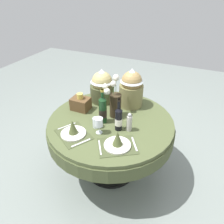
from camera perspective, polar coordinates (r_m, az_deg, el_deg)
The scene contains 13 objects.
ground at distance 2.73m, azimuth -0.29°, elevation -14.92°, with size 8.00×8.00×0.00m, color gray.
dining_table at distance 2.31m, azimuth -0.33°, elevation -4.59°, with size 1.34×1.34×0.73m.
place_setting_left at distance 2.05m, azimuth -10.33°, elevation -4.87°, with size 0.43×0.40×0.16m.
place_setting_right at distance 1.89m, azimuth 1.46°, elevation -8.00°, with size 0.43×0.40×0.16m.
flower_vase at distance 2.21m, azimuth 0.58°, elevation 2.95°, with size 0.19×0.23×0.45m.
wine_bottle_left at distance 2.14m, azimuth -2.49°, elevation 0.61°, with size 0.08×0.08×0.37m.
wine_bottle_centre at distance 2.04m, azimuth 1.78°, elevation -1.78°, with size 0.07×0.07×0.34m.
wine_glass_left at distance 2.00m, azimuth -3.55°, elevation -2.79°, with size 0.08×0.08×0.17m.
tumbler_near_right at distance 2.12m, azimuth -4.25°, elevation -2.82°, with size 0.07×0.07×0.10m, color silver.
pepper_mill at distance 2.05m, azimuth 4.63°, elevation -2.86°, with size 0.05×0.05×0.20m.
gift_tub_back_left at distance 2.51m, azimuth -2.67°, elevation 7.36°, with size 0.28×0.28×0.40m.
gift_tub_back_centre at distance 2.40m, azimuth 5.20°, elevation 6.83°, with size 0.27×0.27×0.45m.
woven_basket_side_left at distance 2.41m, azimuth -8.37°, elevation 2.30°, with size 0.20×0.15×0.20m.
Camera 1 is at (0.77, -1.68, 2.01)m, focal length 34.27 mm.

